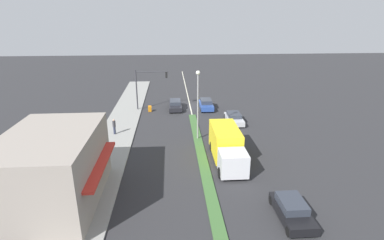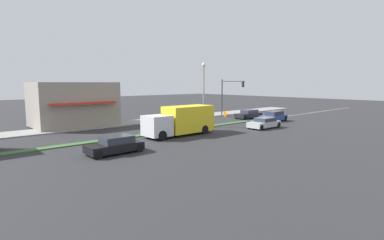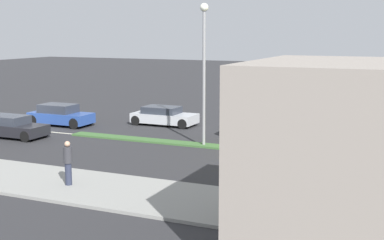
% 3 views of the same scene
% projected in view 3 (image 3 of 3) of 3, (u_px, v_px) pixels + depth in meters
% --- Properties ---
extents(ground_plane, '(160.00, 160.00, 0.00)m').
position_uv_depth(ground_plane, '(313.00, 156.00, 26.10)').
color(ground_plane, '#2B2B2D').
extents(sidewalk_right, '(4.00, 73.00, 0.12)m').
position_uv_depth(sidewalk_right, '(273.00, 213.00, 17.78)').
color(sidewalk_right, gray).
rests_on(sidewalk_right, ground).
extents(lane_marking_center, '(0.16, 60.00, 0.01)m').
position_uv_depth(lane_marking_center, '(23.00, 129.00, 33.31)').
color(lane_marking_center, beige).
rests_on(lane_marking_center, ground).
extents(street_lamp, '(0.44, 0.44, 7.37)m').
position_uv_depth(street_lamp, '(204.00, 56.00, 27.64)').
color(street_lamp, gray).
rests_on(street_lamp, median_strip).
extents(pedestrian, '(0.34, 0.34, 1.74)m').
position_uv_depth(pedestrian, '(68.00, 162.00, 20.72)').
color(pedestrian, '#282D42').
rests_on(pedestrian, sidewalk_right).
extents(delivery_truck, '(2.44, 7.50, 2.87)m').
position_uv_depth(delivery_truck, '(310.00, 119.00, 28.10)').
color(delivery_truck, silver).
rests_on(delivery_truck, ground).
extents(sedan_silver, '(1.84, 4.19, 1.22)m').
position_uv_depth(sedan_silver, '(164.00, 116.00, 34.80)').
color(sedan_silver, '#B7BABF').
rests_on(sedan_silver, ground).
extents(sedan_dark, '(1.77, 4.44, 1.25)m').
position_uv_depth(sedan_dark, '(9.00, 127.00, 30.86)').
color(sedan_dark, black).
rests_on(sedan_dark, ground).
extents(coupe_blue, '(1.81, 4.14, 1.37)m').
position_uv_depth(coupe_blue, '(60.00, 115.00, 34.72)').
color(coupe_blue, '#284793').
rests_on(coupe_blue, ground).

